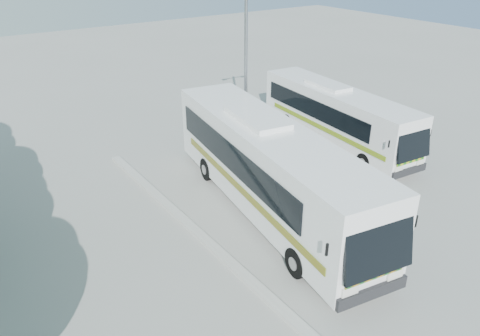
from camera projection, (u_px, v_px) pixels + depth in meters
ground at (269, 234)px, 18.23m from camera, size 100.00×100.00×0.00m
kerb_divider at (192, 228)px, 18.48m from camera, size 0.40×16.00×0.15m
coach_main at (269, 167)px, 18.96m from camera, size 4.70×13.53×3.68m
coach_adjacent at (336, 114)px, 25.69m from camera, size 3.16×11.05×3.02m
lamppost at (246, 60)px, 23.72m from camera, size 2.14×0.34×8.74m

